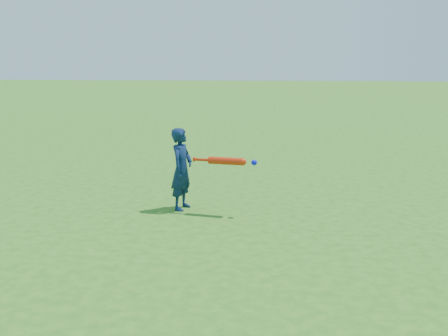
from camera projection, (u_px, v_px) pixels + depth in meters
name	position (u px, v px, depth m)	size (l,w,h in m)	color
ground	(224.00, 211.00, 5.68)	(80.00, 80.00, 0.00)	#2B6818
child	(182.00, 169.00, 5.68)	(0.34, 0.23, 0.94)	#0E2042
bat_swing	(229.00, 161.00, 5.47)	(0.72, 0.17, 0.08)	red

